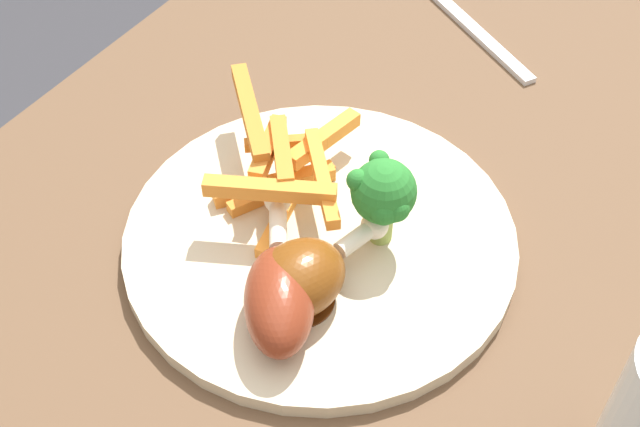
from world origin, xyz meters
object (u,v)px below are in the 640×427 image
object	(u,v)px
dining_table	(395,330)
dinner_plate	(320,239)
broccoli_floret_front	(383,195)
chicken_drumstick_far	(279,293)
fork	(468,24)
carrot_fries_pile	(281,163)
chicken_drumstick_near	(304,276)

from	to	relation	value
dining_table	dinner_plate	xyz separation A→B (m)	(0.03, -0.05, 0.11)
broccoli_floret_front	chicken_drumstick_far	distance (m)	0.09
chicken_drumstick_far	fork	size ratio (longest dim) A/B	0.68
carrot_fries_pile	chicken_drumstick_far	xyz separation A→B (m)	(0.09, 0.06, -0.01)
carrot_fries_pile	chicken_drumstick_near	distance (m)	0.10
dining_table	broccoli_floret_front	world-z (taller)	broccoli_floret_front
chicken_drumstick_near	chicken_drumstick_far	world-z (taller)	same
dinner_plate	chicken_drumstick_far	bearing A→B (deg)	11.35
dining_table	carrot_fries_pile	distance (m)	0.18
dinner_plate	fork	distance (m)	0.30
chicken_drumstick_near	chicken_drumstick_far	distance (m)	0.02
fork	dinner_plate	bearing A→B (deg)	-54.36
carrot_fries_pile	fork	distance (m)	0.28
dinner_plate	chicken_drumstick_near	size ratio (longest dim) A/B	2.39
dining_table	dinner_plate	size ratio (longest dim) A/B	4.34
broccoli_floret_front	chicken_drumstick_near	world-z (taller)	broccoli_floret_front
chicken_drumstick_far	broccoli_floret_front	bearing A→B (deg)	165.03
dinner_plate	chicken_drumstick_far	xyz separation A→B (m)	(0.07, 0.01, 0.03)
broccoli_floret_front	fork	bearing A→B (deg)	-167.46
broccoli_floret_front	chicken_drumstick_far	xyz separation A→B (m)	(0.09, -0.02, -0.02)
dinner_plate	carrot_fries_pile	size ratio (longest dim) A/B	1.86
dinner_plate	broccoli_floret_front	distance (m)	0.06
dining_table	carrot_fries_pile	world-z (taller)	carrot_fries_pile
chicken_drumstick_near	chicken_drumstick_far	size ratio (longest dim) A/B	0.89
broccoli_floret_front	carrot_fries_pile	bearing A→B (deg)	-92.71
carrot_fries_pile	chicken_drumstick_near	world-z (taller)	carrot_fries_pile
broccoli_floret_front	dinner_plate	bearing A→B (deg)	-65.61
dining_table	chicken_drumstick_near	world-z (taller)	chicken_drumstick_near
dining_table	dinner_plate	bearing A→B (deg)	-56.91
chicken_drumstick_far	dinner_plate	bearing A→B (deg)	-168.65
chicken_drumstick_far	fork	bearing A→B (deg)	-174.05
dining_table	broccoli_floret_front	bearing A→B (deg)	-38.58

